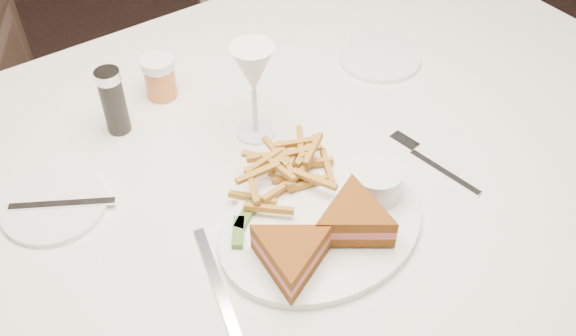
# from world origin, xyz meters

# --- Properties ---
(ground) EXTENTS (5.00, 5.00, 0.00)m
(ground) POSITION_xyz_m (0.00, 0.00, 0.00)
(ground) COLOR black
(ground) RESTS_ON ground
(table) EXTENTS (1.65, 1.15, 0.75)m
(table) POSITION_xyz_m (-0.14, -0.33, 0.38)
(table) COLOR silver
(table) RESTS_ON ground
(chair_far) EXTENTS (0.82, 0.80, 0.66)m
(chair_far) POSITION_xyz_m (-0.18, 0.53, 0.33)
(chair_far) COLOR #4D382F
(chair_far) RESTS_ON ground
(table_setting) EXTENTS (0.82, 0.62, 0.18)m
(table_setting) POSITION_xyz_m (-0.15, -0.38, 0.79)
(table_setting) COLOR white
(table_setting) RESTS_ON table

